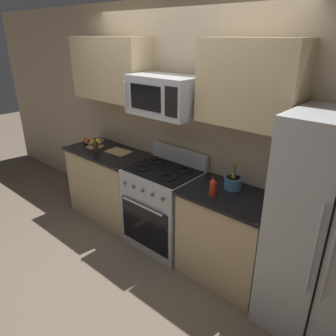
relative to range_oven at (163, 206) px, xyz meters
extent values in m
plane|color=#6B5B4C|center=(0.00, -0.65, -0.47)|extent=(16.00, 16.00, 0.00)
cube|color=tan|center=(0.00, 0.37, 0.83)|extent=(8.00, 0.10, 2.60)
cube|color=tan|center=(-0.94, 0.00, -0.03)|extent=(1.07, 0.56, 0.88)
cube|color=black|center=(-0.94, 0.00, 0.42)|extent=(1.11, 0.60, 0.03)
cube|color=#B2B5BA|center=(0.00, 0.00, -0.02)|extent=(0.76, 0.60, 0.91)
cube|color=black|center=(0.00, -0.31, -0.11)|extent=(0.67, 0.01, 0.51)
cylinder|color=#B2B5BA|center=(0.00, -0.33, 0.14)|extent=(0.57, 0.02, 0.02)
cube|color=black|center=(0.00, 0.00, 0.44)|extent=(0.73, 0.54, 0.02)
cube|color=#B2B5BA|center=(0.00, 0.27, 0.53)|extent=(0.76, 0.06, 0.18)
torus|color=black|center=(-0.18, -0.13, 0.46)|extent=(0.17, 0.17, 0.02)
torus|color=black|center=(0.18, -0.13, 0.46)|extent=(0.17, 0.17, 0.02)
torus|color=black|center=(-0.18, 0.12, 0.46)|extent=(0.17, 0.17, 0.02)
torus|color=black|center=(0.18, 0.12, 0.46)|extent=(0.17, 0.17, 0.02)
cylinder|color=#4C4C51|center=(-0.27, -0.31, 0.32)|extent=(0.04, 0.02, 0.04)
cylinder|color=#4C4C51|center=(-0.14, -0.31, 0.32)|extent=(0.04, 0.02, 0.04)
cylinder|color=#4C4C51|center=(0.00, -0.31, 0.32)|extent=(0.04, 0.02, 0.04)
cylinder|color=#4C4C51|center=(0.14, -0.31, 0.32)|extent=(0.04, 0.02, 0.04)
cylinder|color=#4C4C51|center=(0.27, -0.31, 0.32)|extent=(0.04, 0.02, 0.04)
cube|color=tan|center=(0.83, 0.00, -0.03)|extent=(0.84, 0.56, 0.88)
cube|color=black|center=(0.83, 0.00, 0.42)|extent=(0.88, 0.60, 0.03)
cube|color=black|center=(1.74, -0.36, 0.42)|extent=(0.01, 0.01, 1.69)
cylinder|color=#B2B5BA|center=(1.69, -0.38, 0.46)|extent=(0.02, 0.02, 0.71)
cylinder|color=#B2B5BA|center=(1.79, -0.38, 0.46)|extent=(0.02, 0.02, 0.71)
cube|color=#B2B5BA|center=(0.00, 0.03, 1.23)|extent=(0.71, 0.40, 0.38)
cube|color=black|center=(-0.06, -0.17, 1.23)|extent=(0.39, 0.01, 0.24)
cube|color=black|center=(0.26, -0.17, 1.23)|extent=(0.14, 0.01, 0.27)
cylinder|color=#B2B5BA|center=(-0.32, -0.20, 1.23)|extent=(0.02, 0.02, 0.27)
cube|color=tan|center=(-0.95, 0.15, 1.41)|extent=(1.10, 0.34, 0.70)
cube|color=tan|center=(0.83, 0.15, 1.41)|extent=(0.87, 0.34, 0.70)
cylinder|color=teal|center=(0.77, 0.12, 0.49)|extent=(0.16, 0.16, 0.11)
cylinder|color=black|center=(0.77, 0.12, 0.50)|extent=(0.13, 0.13, 0.10)
cylinder|color=olive|center=(0.79, 0.10, 0.59)|extent=(0.04, 0.03, 0.25)
cylinder|color=yellow|center=(0.77, 0.13, 0.59)|extent=(0.05, 0.04, 0.26)
cylinder|color=olive|center=(0.78, 0.12, 0.59)|extent=(0.04, 0.09, 0.26)
cone|color=tan|center=(-1.21, 0.01, 0.47)|extent=(0.23, 0.23, 0.07)
torus|color=tan|center=(-1.21, 0.01, 0.51)|extent=(0.23, 0.23, 0.02)
sphere|color=red|center=(-1.19, 0.02, 0.50)|extent=(0.07, 0.07, 0.07)
sphere|color=orange|center=(-1.19, -0.03, 0.50)|extent=(0.08, 0.08, 0.08)
sphere|color=yellow|center=(-1.16, 0.02, 0.50)|extent=(0.08, 0.08, 0.08)
sphere|color=red|center=(-1.38, 0.00, 0.48)|extent=(0.08, 0.08, 0.08)
cube|color=tan|center=(-0.80, 0.06, 0.44)|extent=(0.31, 0.22, 0.02)
cylinder|color=red|center=(0.71, -0.13, 0.51)|extent=(0.06, 0.06, 0.14)
cone|color=red|center=(0.71, -0.13, 0.60)|extent=(0.06, 0.06, 0.04)
cylinder|color=black|center=(0.71, -0.13, 0.62)|extent=(0.03, 0.03, 0.01)
cylinder|color=#382314|center=(-1.01, -0.12, 0.50)|extent=(0.06, 0.06, 0.13)
cone|color=#382314|center=(-1.01, -0.12, 0.58)|extent=(0.06, 0.06, 0.04)
cylinder|color=black|center=(-1.01, -0.12, 0.61)|extent=(0.03, 0.03, 0.01)
camera|label=1|loc=(2.09, -2.29, 1.78)|focal=33.83mm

